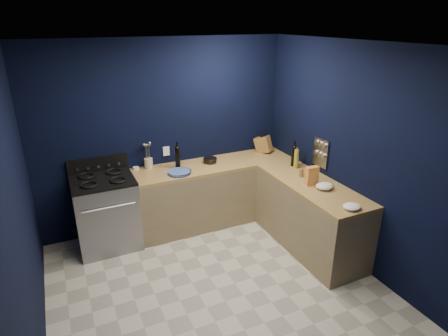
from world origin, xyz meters
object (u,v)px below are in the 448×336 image
plate_stack (179,172)px  utensil_crock (149,163)px  gas_range (107,214)px  crouton_bag (312,176)px  knife_block (263,145)px

plate_stack → utensil_crock: 0.48m
gas_range → crouton_bag: bearing=-26.1°
utensil_crock → gas_range: bearing=-160.1°
utensil_crock → crouton_bag: (1.68, -1.38, 0.05)m
crouton_bag → utensil_crock: bearing=143.2°
knife_block → crouton_bag: 1.29m
plate_stack → crouton_bag: 1.71m
plate_stack → knife_block: size_ratio=1.22×
knife_block → crouton_bag: knife_block is taller
utensil_crock → crouton_bag: bearing=-39.3°
utensil_crock → crouton_bag: crouton_bag is taller
plate_stack → crouton_bag: crouton_bag is taller
utensil_crock → knife_block: (1.75, -0.09, 0.05)m
gas_range → plate_stack: size_ratio=3.11×
gas_range → crouton_bag: (2.33, -1.14, 0.56)m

